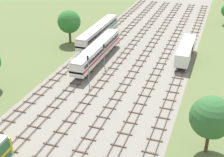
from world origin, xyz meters
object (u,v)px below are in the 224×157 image
Objects in this scene: passenger_coach_left_mid at (97,51)px; signal_post_near at (104,52)px; passenger_coach_far_left_far at (98,31)px; signal_post_nearest at (88,66)px; freight_boxcar_right_midfar at (186,50)px.

signal_post_near reaches higher than passenger_coach_left_mid.
signal_post_near is (6.89, -14.06, 0.69)m from passenger_coach_far_left_far.
passenger_coach_left_mid and passenger_coach_far_left_far have the same top height.
passenger_coach_far_left_far is 4.24× the size of signal_post_near.
signal_post_nearest reaches higher than passenger_coach_far_left_far.
freight_boxcar_right_midfar is at bearing 47.20° from signal_post_nearest.
signal_post_near is (2.30, -1.71, 0.69)m from passenger_coach_left_mid.
signal_post_nearest is (2.30, -10.20, 1.08)m from passenger_coach_left_mid.
passenger_coach_far_left_far is at bearing 116.10° from signal_post_near.
passenger_coach_left_mid is 10.52m from signal_post_nearest.
signal_post_nearest is (-16.08, -17.36, 1.25)m from freight_boxcar_right_midfar.
passenger_coach_left_mid is at bearing 143.31° from signal_post_near.
passenger_coach_far_left_far is at bearing 106.98° from signal_post_nearest.
signal_post_nearest reaches higher than freight_boxcar_right_midfar.
passenger_coach_left_mid is at bearing 102.68° from signal_post_nearest.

